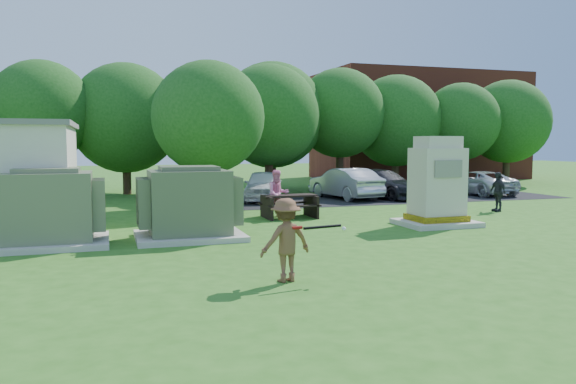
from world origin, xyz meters
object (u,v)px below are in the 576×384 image
object	(u,v)px
car_white	(263,185)
transformer_right	(189,205)
batter	(286,240)
car_silver_a	(345,183)
picnic_table	(289,203)
person_at_picnic	(278,194)
transformer_left	(49,209)
generator_cabinet	(437,187)
car_dark	(382,184)
car_silver_b	(477,183)
person_walking_right	(498,192)

from	to	relation	value
car_white	transformer_right	bearing A→B (deg)	-99.73
batter	car_silver_a	bearing A→B (deg)	-128.56
picnic_table	person_at_picnic	world-z (taller)	person_at_picnic
car_white	transformer_left	bearing A→B (deg)	-114.69
transformer_left	batter	xyz separation A→B (m)	(4.80, -5.62, -0.15)
generator_cabinet	transformer_right	bearing A→B (deg)	-179.61
generator_cabinet	car_silver_a	size ratio (longest dim) A/B	0.64
picnic_table	car_dark	world-z (taller)	car_dark
batter	car_dark	distance (m)	17.52
picnic_table	person_at_picnic	distance (m)	0.56
transformer_right	person_at_picnic	distance (m)	5.21
transformer_left	car_dark	world-z (taller)	transformer_left
generator_cabinet	car_silver_b	xyz separation A→B (m)	(8.30, 9.05, -0.66)
transformer_right	car_silver_b	distance (m)	18.80
car_silver_a	transformer_left	bearing A→B (deg)	26.94
person_walking_right	picnic_table	bearing A→B (deg)	-90.65
picnic_table	person_at_picnic	size ratio (longest dim) A/B	1.13
transformer_left	picnic_table	xyz separation A→B (m)	(7.80, 3.38, -0.44)
batter	person_at_picnic	xyz separation A→B (m)	(2.64, 9.24, 0.05)
transformer_left	person_at_picnic	distance (m)	8.27
picnic_table	car_silver_b	bearing A→B (deg)	24.90
car_silver_a	transformer_right	bearing A→B (deg)	36.78
car_white	picnic_table	bearing A→B (deg)	-79.58
transformer_left	generator_cabinet	world-z (taller)	generator_cabinet
transformer_left	batter	bearing A→B (deg)	-49.49
transformer_right	car_silver_b	bearing A→B (deg)	28.98
transformer_left	car_dark	xyz separation A→B (m)	(14.45, 9.01, -0.26)
generator_cabinet	person_at_picnic	size ratio (longest dim) A/B	1.69
generator_cabinet	car_dark	distance (m)	9.34
batter	car_white	distance (m)	15.62
car_silver_b	generator_cabinet	bearing A→B (deg)	44.72
person_at_picnic	car_silver_a	xyz separation A→B (m)	(5.14, 5.59, -0.12)
batter	car_silver_a	distance (m)	16.75
transformer_right	car_silver_a	xyz separation A→B (m)	(8.87, 9.22, -0.22)
generator_cabinet	car_silver_a	bearing A→B (deg)	85.47
car_silver_a	person_walking_right	bearing A→B (deg)	110.02
transformer_right	generator_cabinet	world-z (taller)	generator_cabinet
generator_cabinet	batter	bearing A→B (deg)	-141.16
car_silver_a	car_dark	bearing A→B (deg)	164.26
transformer_left	picnic_table	size ratio (longest dim) A/B	1.52
person_walking_right	transformer_right	bearing A→B (deg)	-73.78
transformer_left	generator_cabinet	bearing A→B (deg)	0.27
transformer_right	batter	bearing A→B (deg)	-78.93
generator_cabinet	car_white	bearing A→B (deg)	109.35
car_silver_b	transformer_left	bearing A→B (deg)	21.56
person_at_picnic	person_walking_right	world-z (taller)	person_at_picnic
person_walking_right	car_silver_b	bearing A→B (deg)	153.80
batter	person_at_picnic	bearing A→B (deg)	-116.84
car_dark	car_silver_b	size ratio (longest dim) A/B	1.08
car_silver_b	transformer_right	bearing A→B (deg)	26.21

